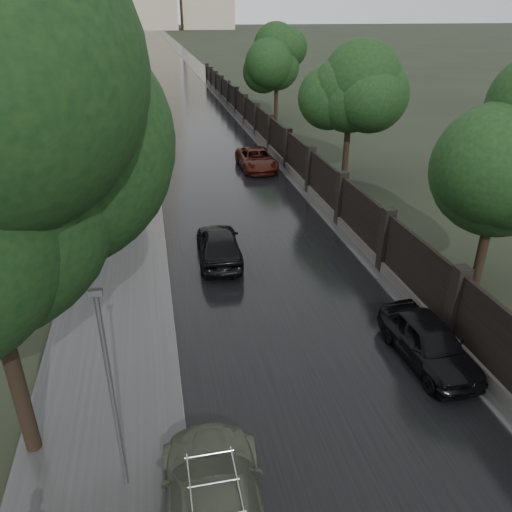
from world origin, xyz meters
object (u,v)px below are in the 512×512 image
at_px(tree_right_c, 277,67).
at_px(traffic_light, 150,139).
at_px(hatchback_left, 219,244).
at_px(tree_right_b, 350,98).
at_px(lamp_post, 112,395).
at_px(car_right_far, 257,159).
at_px(volga_sedan, 215,511).
at_px(car_right_near, 429,342).
at_px(tree_right_a, 502,161).
at_px(tree_left_far, 88,82).

height_order(tree_right_c, traffic_light, tree_right_c).
bearing_deg(hatchback_left, tree_right_b, -131.02).
height_order(lamp_post, car_right_far, lamp_post).
relative_size(traffic_light, car_right_far, 0.83).
bearing_deg(tree_right_c, tree_right_b, -90.00).
relative_size(tree_right_b, car_right_far, 1.46).
distance_m(volga_sedan, car_right_near, 8.23).
bearing_deg(tree_right_c, hatchback_left, -108.56).
relative_size(tree_right_a, hatchback_left, 1.60).
bearing_deg(tree_right_a, traffic_light, 124.77).
xyz_separation_m(tree_right_b, hatchback_left, (-9.30, -9.70, -4.20)).
bearing_deg(car_right_far, volga_sedan, -104.19).
bearing_deg(tree_right_c, tree_left_far, -147.17).
distance_m(traffic_light, volga_sedan, 25.11).
distance_m(tree_right_b, lamp_post, 24.33).
distance_m(traffic_light, car_right_far, 7.09).
xyz_separation_m(lamp_post, hatchback_left, (3.60, 10.80, -1.93)).
xyz_separation_m(tree_left_far, car_right_near, (11.40, -25.73, -4.56)).
height_order(tree_right_c, volga_sedan, tree_right_c).
bearing_deg(car_right_far, tree_left_far, 155.68).
bearing_deg(tree_right_b, tree_right_a, -90.00).
height_order(lamp_post, traffic_light, lamp_post).
distance_m(tree_right_a, car_right_far, 18.54).
relative_size(tree_left_far, volga_sedan, 1.44).
distance_m(tree_left_far, hatchback_left, 19.29).
height_order(tree_right_a, traffic_light, tree_right_a).
xyz_separation_m(traffic_light, car_right_far, (6.86, 0.35, -1.73)).
xyz_separation_m(tree_left_far, hatchback_left, (6.20, -17.70, -4.50)).
distance_m(tree_left_far, volga_sedan, 30.70).
height_order(tree_right_a, car_right_far, tree_right_a).
height_order(tree_right_a, hatchback_left, tree_right_a).
relative_size(volga_sedan, hatchback_left, 1.17).
relative_size(tree_right_a, traffic_light, 1.75).
bearing_deg(tree_right_c, volga_sedan, -105.49).
bearing_deg(traffic_light, volga_sedan, -88.40).
xyz_separation_m(tree_right_c, car_right_near, (-4.10, -35.73, -4.26)).
relative_size(tree_right_b, car_right_near, 1.74).
bearing_deg(volga_sedan, tree_left_far, -78.83).
bearing_deg(tree_right_c, car_right_near, -96.55).
bearing_deg(tree_left_far, lamp_post, -84.79).
bearing_deg(car_right_far, lamp_post, -109.01).
bearing_deg(traffic_light, tree_right_a, -55.23).
bearing_deg(car_right_far, tree_right_b, -34.67).
distance_m(tree_left_far, tree_right_a, 26.91).
height_order(traffic_light, car_right_near, traffic_light).
bearing_deg(tree_right_c, traffic_light, -128.18).
xyz_separation_m(tree_left_far, car_right_far, (10.56, -4.65, -4.57)).
relative_size(tree_left_far, tree_right_c, 1.05).
distance_m(tree_right_a, tree_right_c, 32.00).
xyz_separation_m(tree_right_c, hatchback_left, (-9.30, -27.70, -4.20)).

